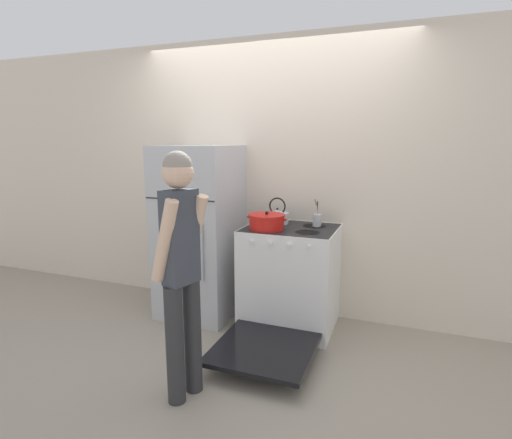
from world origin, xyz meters
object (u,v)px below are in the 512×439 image
at_px(stove_range, 289,279).
at_px(utensil_jar, 317,219).
at_px(refrigerator, 200,232).
at_px(tea_kettle, 277,216).
at_px(dutch_oven_pot, 267,222).
at_px(person, 181,263).

height_order(stove_range, utensil_jar, utensil_jar).
bearing_deg(refrigerator, tea_kettle, 11.40).
xyz_separation_m(stove_range, utensil_jar, (0.20, 0.17, 0.51)).
bearing_deg(utensil_jar, stove_range, -138.32).
bearing_deg(tea_kettle, dutch_oven_pot, -93.06).
xyz_separation_m(dutch_oven_pot, tea_kettle, (0.01, 0.26, 0.00)).
xyz_separation_m(stove_range, tea_kettle, (-0.16, 0.17, 0.52)).
height_order(tea_kettle, person, person).
distance_m(refrigerator, stove_range, 0.94).
distance_m(utensil_jar, person, 1.45).
bearing_deg(person, stove_range, -0.50).
bearing_deg(dutch_oven_pot, utensil_jar, 35.44).
height_order(dutch_oven_pot, person, person).
height_order(refrigerator, tea_kettle, refrigerator).
xyz_separation_m(tea_kettle, utensil_jar, (0.36, 0.01, -0.01)).
xyz_separation_m(stove_range, dutch_oven_pot, (-0.18, -0.09, 0.52)).
bearing_deg(stove_range, dutch_oven_pot, -152.82).
height_order(refrigerator, utensil_jar, refrigerator).
relative_size(refrigerator, person, 1.01).
distance_m(tea_kettle, utensil_jar, 0.36).
relative_size(refrigerator, tea_kettle, 6.28).
bearing_deg(utensil_jar, dutch_oven_pot, -144.56).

